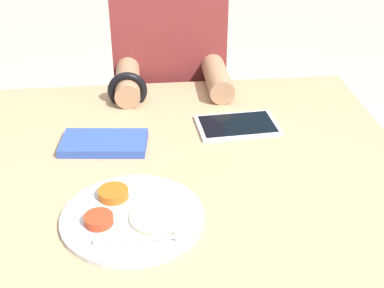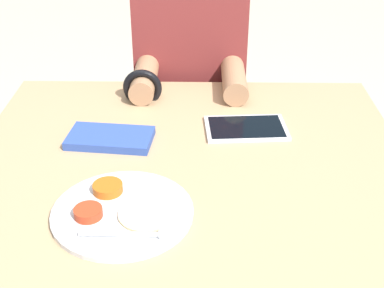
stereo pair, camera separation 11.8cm
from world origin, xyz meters
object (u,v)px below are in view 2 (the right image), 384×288
object	(u,v)px
red_notebook	(110,139)
tablet_device	(246,128)
thali_tray	(122,211)
person_diner	(190,108)

from	to	relation	value
red_notebook	tablet_device	xyz separation A→B (m)	(0.34, 0.07, -0.00)
red_notebook	thali_tray	bearing A→B (deg)	-77.14
thali_tray	person_diner	size ratio (longest dim) A/B	0.23
red_notebook	tablet_device	size ratio (longest dim) A/B	1.00
tablet_device	person_diner	bearing A→B (deg)	109.23
red_notebook	tablet_device	distance (m)	0.34
thali_tray	red_notebook	bearing A→B (deg)	102.86
red_notebook	person_diner	xyz separation A→B (m)	(0.19, 0.50, -0.17)
thali_tray	tablet_device	bearing A→B (deg)	52.43
red_notebook	tablet_device	world-z (taller)	red_notebook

